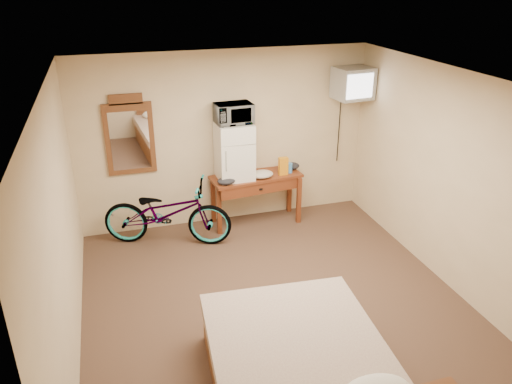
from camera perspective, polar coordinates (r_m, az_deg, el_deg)
room at (r=5.10m, az=2.59°, el=-1.58°), size 4.60×4.64×2.50m
desk at (r=7.20m, az=0.07°, el=0.90°), size 1.34×0.63×0.75m
mini_fridge at (r=6.97m, az=-2.50°, el=4.70°), size 0.50×0.49×0.80m
microwave at (r=6.82m, az=-2.58°, el=8.96°), size 0.52×0.37×0.27m
snack_bag at (r=7.17m, az=3.13°, el=2.97°), size 0.13×0.08×0.26m
blue_cup at (r=7.27m, az=3.84°, el=2.77°), size 0.08×0.08×0.15m
cloth_cream at (r=7.09m, az=0.68°, el=2.05°), size 0.33×0.25×0.10m
cloth_dark_a at (r=6.88m, az=-3.40°, el=1.28°), size 0.25×0.19×0.10m
cloth_dark_b at (r=7.41m, az=4.15°, el=2.99°), size 0.22×0.18×0.10m
crt_television at (r=7.33m, az=11.00°, el=12.11°), size 0.55×0.62×0.44m
wall_mirror at (r=6.91m, az=-14.26°, el=6.21°), size 0.65×0.04×1.10m
bicycle at (r=6.84m, az=-10.12°, el=-2.34°), size 1.84×1.15×0.91m
bed at (r=4.52m, az=5.47°, el=-20.41°), size 1.64×2.08×0.90m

